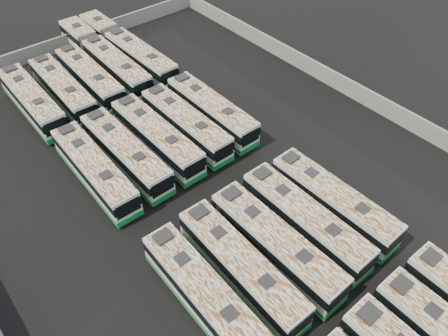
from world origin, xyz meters
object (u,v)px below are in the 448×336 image
bus_back_right (104,57)px  bus_midfront_right (305,221)px  bus_back_far_left (32,101)px  bus_back_left (63,90)px  bus_midback_far_left (95,170)px  bus_midfront_center (276,245)px  bus_midback_right (186,124)px  bus_midfront_far_left (205,296)px  bus_midback_center (157,137)px  bus_midfront_far_right (333,201)px  bus_midback_left (126,153)px  bus_back_center (90,78)px  bus_midfront_left (241,267)px  bus_midback_far_right (212,111)px  bus_back_far_right (127,48)px

bus_back_right → bus_midfront_right: bearing=-89.2°
bus_back_far_left → bus_back_left: bearing=-1.5°
bus_midback_far_left → bus_back_far_left: bus_back_far_left is taller
bus_midfront_center → bus_midback_right: size_ratio=1.03×
bus_midfront_far_left → bus_midback_center: (7.41, 17.71, 0.03)m
bus_midfront_right → bus_midback_center: size_ratio=0.99×
bus_midback_far_left → bus_back_far_left: bearing=91.4°
bus_back_left → bus_midfront_far_left: bearing=-95.1°
bus_midfront_far_right → bus_back_left: bearing=107.9°
bus_midback_right → bus_midfront_far_right: bearing=-78.7°
bus_midback_left → bus_midfront_far_right: bearing=-58.5°
bus_midback_left → bus_midback_far_left: bearing=-177.7°
bus_midback_center → bus_back_center: bearing=89.7°
bus_midfront_center → bus_midback_left: 18.16m
bus_back_center → bus_back_right: bearing=44.5°
bus_back_center → bus_midfront_left: bearing=-95.1°
bus_midfront_far_right → bus_midfront_left: bearing=178.1°
bus_midfront_left → bus_midback_far_left: 17.73m
bus_midfront_far_left → bus_midback_center: size_ratio=0.99×
bus_midfront_far_right → bus_midfront_right: bearing=177.2°
bus_midback_left → bus_midback_right: (7.49, -0.10, -0.03)m
bus_midfront_center → bus_midfront_far_right: bus_midfront_center is taller
bus_back_far_left → bus_midfront_right: bearing=-70.5°
bus_midback_far_right → bus_back_far_right: 18.37m
bus_midback_far_left → bus_back_left: (3.65, 14.76, 0.01)m
bus_midfront_right → bus_back_left: (-7.44, 32.16, 0.01)m
bus_back_center → bus_back_far_right: bus_back_center is taller
bus_midfront_far_left → bus_midfront_center: bus_midfront_center is taller
bus_midfront_center → bus_back_center: bearing=89.3°
bus_midback_left → bus_midback_center: 3.80m
bus_back_far_right → bus_midback_left: bearing=-122.2°
bus_midfront_far_right → bus_back_far_left: (-14.88, 32.39, 0.05)m
bus_midfront_right → bus_midfront_far_right: (3.66, -0.11, -0.03)m
bus_back_center → bus_back_far_right: bearing=27.5°
bus_midback_far_left → bus_back_right: (11.11, 18.50, 0.01)m
bus_midback_center → bus_back_far_left: bus_midback_center is taller
bus_midback_right → bus_back_far_left: size_ratio=0.98×
bus_back_center → bus_midback_right: bearing=-74.5°
bus_back_left → bus_midback_left: bearing=-88.8°
bus_midback_left → bus_back_far_right: bus_midback_left is taller
bus_back_right → bus_back_far_right: (3.51, 0.03, -0.01)m
bus_back_far_right → bus_midfront_left: bearing=-108.1°
bus_midback_left → bus_back_right: bus_midback_left is taller
bus_back_left → bus_back_far_right: size_ratio=0.65×
bus_midback_far_left → bus_midback_center: 7.39m
bus_midback_left → bus_back_far_left: size_ratio=1.00×
bus_midfront_right → bus_back_left: bus_back_left is taller
bus_midfront_far_right → bus_midback_far_right: bus_midback_far_right is taller
bus_back_center → bus_midfront_right: bearing=-82.1°
bus_midfront_right → bus_midback_center: bus_midback_center is taller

